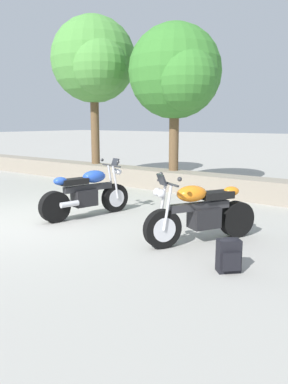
{
  "coord_description": "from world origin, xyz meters",
  "views": [
    {
      "loc": [
        6.14,
        -4.46,
        1.96
      ],
      "look_at": [
        1.93,
        1.2,
        0.65
      ],
      "focal_mm": 35.49,
      "sensor_mm": 36.0,
      "label": 1
    }
  ],
  "objects_px": {
    "motorcycle_blue_near_left": "(87,194)",
    "leafy_tree_far_left": "(95,61)",
    "motorcycle_orange_centre": "(200,213)",
    "rider_backpack": "(229,254)",
    "leafy_tree_mid_left": "(177,73)"
  },
  "relations": [
    {
      "from": "leafy_tree_mid_left",
      "to": "leafy_tree_far_left",
      "type": "bearing_deg",
      "value": -179.59
    },
    {
      "from": "motorcycle_orange_centre",
      "to": "rider_backpack",
      "type": "xyz_separation_m",
      "value": [
        0.91,
        -0.89,
        -0.24
      ]
    },
    {
      "from": "rider_backpack",
      "to": "leafy_tree_mid_left",
      "type": "height_order",
      "value": "leafy_tree_mid_left"
    },
    {
      "from": "motorcycle_blue_near_left",
      "to": "leafy_tree_far_left",
      "type": "relative_size",
      "value": 0.43
    },
    {
      "from": "motorcycle_blue_near_left",
      "to": "leafy_tree_mid_left",
      "type": "bearing_deg",
      "value": 93.53
    },
    {
      "from": "motorcycle_blue_near_left",
      "to": "leafy_tree_far_left",
      "type": "height_order",
      "value": "leafy_tree_far_left"
    },
    {
      "from": "rider_backpack",
      "to": "leafy_tree_mid_left",
      "type": "xyz_separation_m",
      "value": [
        -3.87,
        4.87,
        3.04
      ]
    },
    {
      "from": "motorcycle_blue_near_left",
      "to": "rider_backpack",
      "type": "distance_m",
      "value": 3.78
    },
    {
      "from": "motorcycle_blue_near_left",
      "to": "leafy_tree_far_left",
      "type": "bearing_deg",
      "value": 131.36
    },
    {
      "from": "motorcycle_blue_near_left",
      "to": "motorcycle_orange_centre",
      "type": "bearing_deg",
      "value": -2.87
    },
    {
      "from": "leafy_tree_mid_left",
      "to": "motorcycle_blue_near_left",
      "type": "bearing_deg",
      "value": -86.47
    },
    {
      "from": "rider_backpack",
      "to": "motorcycle_blue_near_left",
      "type": "bearing_deg",
      "value": 164.14
    },
    {
      "from": "motorcycle_orange_centre",
      "to": "rider_backpack",
      "type": "distance_m",
      "value": 1.3
    },
    {
      "from": "motorcycle_blue_near_left",
      "to": "rider_backpack",
      "type": "xyz_separation_m",
      "value": [
        3.63,
        -1.03,
        -0.24
      ]
    },
    {
      "from": "leafy_tree_far_left",
      "to": "leafy_tree_mid_left",
      "type": "height_order",
      "value": "leafy_tree_far_left"
    }
  ]
}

